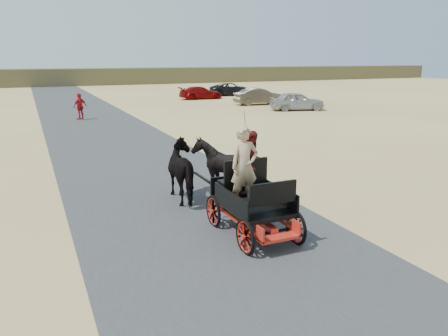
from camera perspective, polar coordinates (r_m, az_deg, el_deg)
name	(u,v)px	position (r m, az deg, el deg)	size (l,w,h in m)	color
ground	(243,262)	(8.92, 2.49, -12.14)	(140.00, 140.00, 0.00)	tan
road	(243,262)	(8.92, 2.49, -12.11)	(6.00, 140.00, 0.01)	#38383A
ridge_far	(52,77)	(69.28, -21.55, 10.98)	(140.00, 6.00, 2.40)	brown
carriage	(252,219)	(10.10, 3.74, -6.67)	(1.30, 2.40, 0.72)	black
horse_left	(186,171)	(12.38, -4.98, -0.38)	(0.91, 2.01, 1.70)	black
horse_right	(222,167)	(12.77, -0.32, 0.13)	(1.37, 1.54, 1.70)	black
driver_man	(244,166)	(9.68, 2.67, 0.23)	(0.66, 0.43, 1.80)	tan
passenger_woman	(253,164)	(10.40, 3.76, 0.58)	(0.77, 0.60, 1.58)	#660C0F
pedestrian	(80,106)	(30.24, -18.29, 7.64)	(1.01, 0.42, 1.73)	red
car_a	(297,101)	(34.42, 9.52, 8.61)	(1.67, 4.14, 1.41)	#B2B2B7
car_b	(259,96)	(38.29, 4.61, 9.31)	(1.50, 4.30, 1.42)	brown
car_c	(201,93)	(43.37, -3.07, 9.78)	(1.71, 4.21, 1.22)	maroon
car_d	(232,89)	(47.48, 1.05, 10.24)	(2.19, 4.74, 1.32)	black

